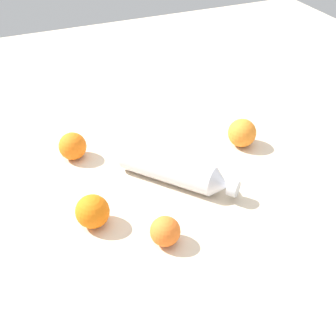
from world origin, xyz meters
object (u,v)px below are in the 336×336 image
at_px(orange_3, 92,211).
at_px(orange_2, 73,146).
at_px(orange_1, 242,133).
at_px(orange_0, 165,231).
at_px(water_bottle, 176,171).

bearing_deg(orange_3, orange_2, 175.79).
bearing_deg(orange_1, orange_2, -105.35).
height_order(orange_0, orange_3, orange_3).
relative_size(water_bottle, orange_2, 3.66).
bearing_deg(orange_2, orange_3, -4.21).
distance_m(orange_0, orange_2, 0.41).
xyz_separation_m(water_bottle, orange_1, (-0.08, 0.24, 0.00)).
distance_m(orange_2, orange_3, 0.28).
xyz_separation_m(water_bottle, orange_0, (0.18, -0.11, -0.00)).
height_order(orange_0, orange_2, orange_2).
relative_size(water_bottle, orange_3, 3.54).
bearing_deg(orange_0, water_bottle, 149.58).
height_order(orange_0, orange_1, orange_1).
height_order(orange_1, orange_3, orange_1).
height_order(water_bottle, orange_2, orange_2).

